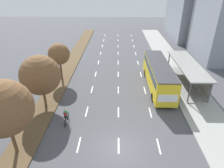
# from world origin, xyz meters

# --- Properties ---
(ground_plane) EXTENTS (140.00, 140.00, 0.00)m
(ground_plane) POSITION_xyz_m (0.00, 0.00, 0.00)
(ground_plane) COLOR #4C4C51
(median_strip) EXTENTS (2.60, 52.00, 0.12)m
(median_strip) POSITION_xyz_m (-8.30, 20.00, 0.06)
(median_strip) COLOR brown
(median_strip) RESTS_ON ground
(sidewalk_right) EXTENTS (4.50, 52.00, 0.15)m
(sidewalk_right) POSITION_xyz_m (9.25, 20.00, 0.07)
(sidewalk_right) COLOR #9E9E99
(sidewalk_right) RESTS_ON ground
(lane_divider_left) EXTENTS (0.14, 46.27, 0.01)m
(lane_divider_left) POSITION_xyz_m (-3.50, 17.63, 0.00)
(lane_divider_left) COLOR white
(lane_divider_left) RESTS_ON ground
(lane_divider_center) EXTENTS (0.14, 46.27, 0.01)m
(lane_divider_center) POSITION_xyz_m (0.00, 17.63, 0.00)
(lane_divider_center) COLOR white
(lane_divider_center) RESTS_ON ground
(lane_divider_right) EXTENTS (0.14, 46.27, 0.01)m
(lane_divider_right) POSITION_xyz_m (3.50, 17.63, 0.00)
(lane_divider_right) COLOR white
(lane_divider_right) RESTS_ON ground
(bus_shelter) EXTENTS (2.90, 10.98, 2.86)m
(bus_shelter) POSITION_xyz_m (9.53, 12.23, 1.87)
(bus_shelter) COLOR gray
(bus_shelter) RESTS_ON sidewalk_right
(bus) EXTENTS (2.54, 11.29, 3.37)m
(bus) POSITION_xyz_m (5.25, 11.22, 2.07)
(bus) COLOR yellow
(bus) RESTS_ON ground
(cyclist) EXTENTS (0.46, 1.82, 1.71)m
(cyclist) POSITION_xyz_m (-5.26, 3.31, 0.79)
(cyclist) COLOR black
(cyclist) RESTS_ON ground
(median_tree_nearest) EXTENTS (4.35, 4.35, 6.53)m
(median_tree_nearest) POSITION_xyz_m (-8.51, -0.64, 4.47)
(median_tree_nearest) COLOR brown
(median_tree_nearest) RESTS_ON median_strip
(median_tree_second) EXTENTS (4.28, 4.28, 5.99)m
(median_tree_second) POSITION_xyz_m (-8.30, 6.17, 3.96)
(median_tree_second) COLOR brown
(median_tree_second) RESTS_ON median_strip
(median_tree_third) EXTENTS (2.95, 2.95, 5.31)m
(median_tree_third) POSITION_xyz_m (-8.16, 12.98, 3.94)
(median_tree_third) COLOR brown
(median_tree_third) RESTS_ON median_strip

